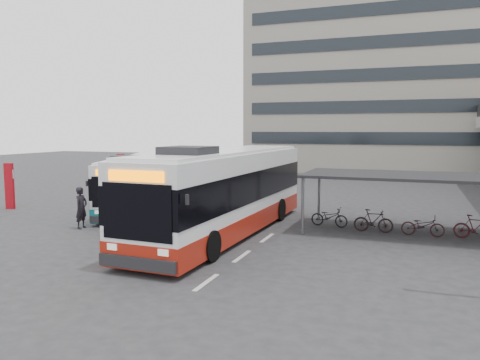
% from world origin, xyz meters
% --- Properties ---
extents(ground, '(120.00, 120.00, 0.00)m').
position_xyz_m(ground, '(0.00, 0.00, 0.00)').
color(ground, '#28282B').
rests_on(ground, ground).
extents(bike_shelter, '(10.00, 4.00, 2.54)m').
position_xyz_m(bike_shelter, '(8.50, 3.00, 1.52)').
color(bike_shelter, '#595B60').
rests_on(bike_shelter, ground).
extents(office_block, '(30.00, 15.00, 25.00)m').
position_xyz_m(office_block, '(6.00, 36.00, 12.50)').
color(office_block, gray).
rests_on(office_block, ground).
extents(road_markings, '(0.15, 7.60, 0.01)m').
position_xyz_m(road_markings, '(2.50, -3.00, 0.01)').
color(road_markings, beige).
rests_on(road_markings, ground).
extents(bus_main, '(3.19, 13.08, 3.85)m').
position_xyz_m(bus_main, '(0.56, 0.17, 1.79)').
color(bus_main, white).
rests_on(bus_main, ground).
extents(bus_teal, '(5.81, 10.75, 3.14)m').
position_xyz_m(bus_teal, '(-6.48, 4.55, 1.46)').
color(bus_teal, white).
rests_on(bus_teal, ground).
extents(pedestrian, '(0.47, 0.70, 1.88)m').
position_xyz_m(pedestrian, '(-5.89, -1.13, 0.94)').
color(pedestrian, black).
rests_on(pedestrian, ground).
extents(sign_totem_mid, '(0.56, 0.24, 2.59)m').
position_xyz_m(sign_totem_mid, '(-13.13, 1.73, 1.33)').
color(sign_totem_mid, '#A00914').
rests_on(sign_totem_mid, ground).
extents(sign_totem_north, '(0.59, 0.24, 2.72)m').
position_xyz_m(sign_totem_north, '(-11.56, 10.09, 1.40)').
color(sign_totem_north, '#A00914').
rests_on(sign_totem_north, ground).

